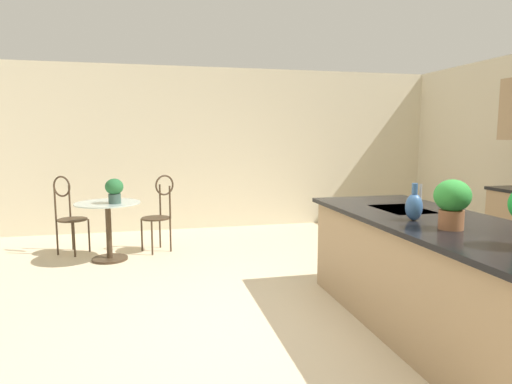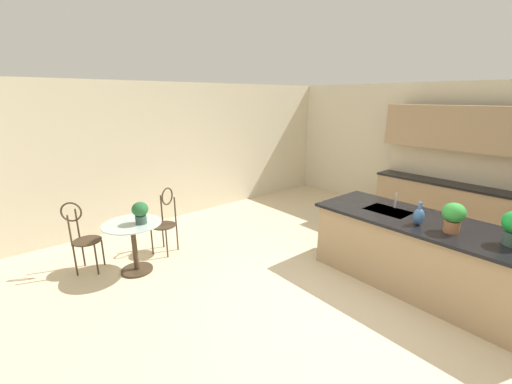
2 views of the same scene
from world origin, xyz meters
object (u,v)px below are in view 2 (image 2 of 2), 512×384
Objects in this scene: bistro_table at (134,242)px; chair_by_island at (82,234)px; potted_plant_on_table at (140,211)px; vase_on_counter at (419,216)px; potted_plant_counter_near at (453,216)px; chair_near_window at (165,218)px.

bistro_table is 0.77× the size of chair_by_island.
chair_by_island reaches higher than bistro_table.
vase_on_counter is (2.65, 2.42, 0.11)m from potted_plant_on_table.
chair_by_island is (-0.48, -0.55, 0.13)m from bistro_table.
potted_plant_counter_near is 0.37m from vase_on_counter.
potted_plant_on_table is (0.58, 0.64, 0.34)m from chair_by_island.
chair_by_island is 4.79m from potted_plant_counter_near.
vase_on_counter reaches higher than potted_plant_on_table.
vase_on_counter is at bearing -169.12° from potted_plant_counter_near.
potted_plant_on_table reaches higher than bistro_table.
chair_by_island is at bearing -136.54° from vase_on_counter.
chair_near_window is 3.38× the size of potted_plant_on_table.
chair_near_window is (-0.33, 0.63, 0.13)m from bistro_table.
potted_plant_on_table is at bearing -140.35° from potted_plant_counter_near.
potted_plant_counter_near reaches higher than potted_plant_on_table.
potted_plant_on_table is 3.59m from vase_on_counter.
bistro_table is at bearing 48.72° from chair_by_island.
bistro_table is at bearing -137.57° from vase_on_counter.
bistro_table is at bearing -140.22° from potted_plant_counter_near.
potted_plant_counter_near reaches higher than vase_on_counter.
vase_on_counter is at bearing 31.42° from chair_near_window.
bistro_table is 3.78m from vase_on_counter.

